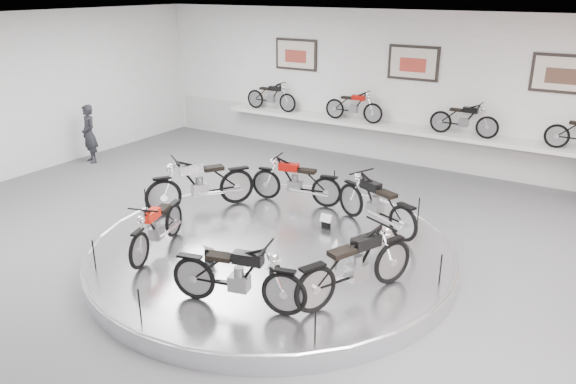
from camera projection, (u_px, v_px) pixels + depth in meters
The scene contains 20 objects.
floor at pixel (262, 266), 9.74m from camera, with size 16.00×16.00×0.00m, color #4F4F51.
ceiling at pixel (258, 27), 8.34m from camera, with size 16.00×16.00×0.00m, color white.
wall_back at pixel (412, 90), 14.62m from camera, with size 16.00×16.00×0.00m, color white.
dado_band at pixel (407, 144), 15.11m from camera, with size 15.68×0.04×1.10m, color #BCBCBA.
display_platform at pixel (272, 252), 9.93m from camera, with size 6.40×6.40×0.30m, color silver.
platform_rim at pixel (272, 246), 9.88m from camera, with size 6.40×6.40×0.10m, color #B2B2BA.
shelf at pixel (405, 130), 14.73m from camera, with size 11.00×0.55×0.10m, color silver.
poster_left at pixel (296, 54), 16.07m from camera, with size 1.35×0.06×0.88m, color beige.
poster_center at pixel (413, 63), 14.35m from camera, with size 1.35×0.06×0.88m, color beige.
poster_right at pixel (562, 74), 12.63m from camera, with size 1.35×0.06×0.88m, color beige.
shelf_bike_a at pixel (271, 98), 16.66m from camera, with size 1.22×0.42×0.73m, color black, non-canonical shape.
shelf_bike_b at pixel (354, 108), 15.33m from camera, with size 1.22×0.42×0.73m, color #970C07, non-canonical shape.
shelf_bike_c at pixel (464, 121), 13.85m from camera, with size 1.22×0.42×0.73m, color black, non-canonical shape.
bike_a at pixel (376, 203), 10.36m from camera, with size 1.74×0.61×1.02m, color black, non-canonical shape.
bike_b at pixel (296, 181), 11.57m from camera, with size 1.67×0.59×0.98m, color #970C07, non-canonical shape.
bike_c at pixel (200, 183), 11.23m from camera, with size 1.91×0.68×1.13m, color silver, non-canonical shape.
bike_d at pixel (157, 226), 9.47m from camera, with size 1.58×0.56×0.93m, color red, non-canonical shape.
bike_e at pixel (238, 275), 7.79m from camera, with size 1.72×0.61×1.01m, color black, non-canonical shape.
bike_f at pixel (356, 264), 8.04m from camera, with size 1.83×0.65×1.08m, color black, non-canonical shape.
visitor at pixel (89, 134), 15.17m from camera, with size 0.58×0.38×1.58m, color black.
Camera 1 is at (4.94, -7.15, 4.61)m, focal length 35.00 mm.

